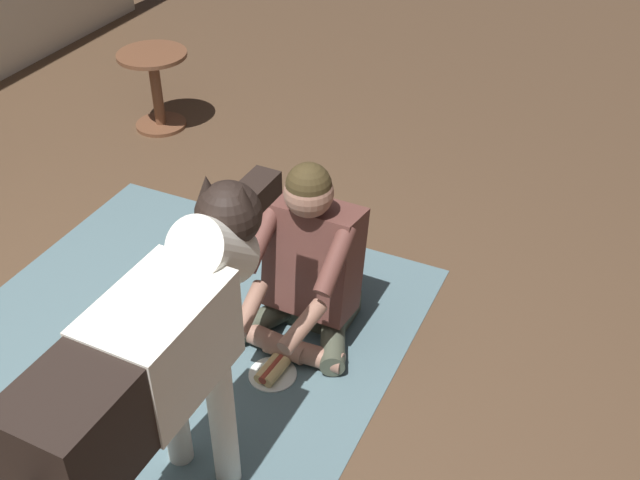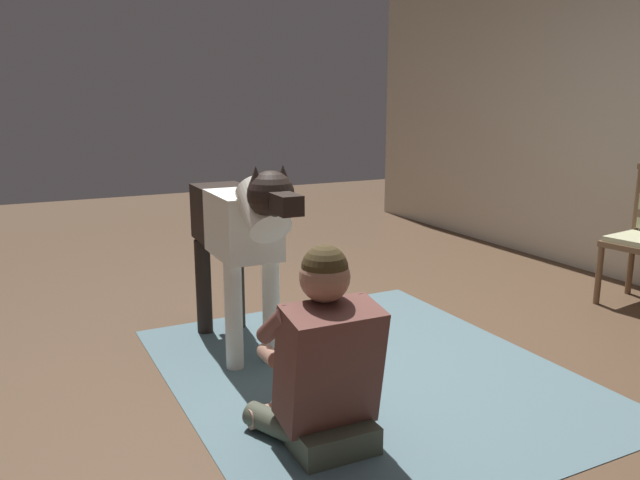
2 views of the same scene
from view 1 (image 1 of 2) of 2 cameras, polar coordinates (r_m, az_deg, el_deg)
name	(u,v)px [view 1 (image 1 of 2)]	position (r m, az deg, el deg)	size (l,w,h in m)	color
ground_plane	(135,405)	(3.37, -13.53, -11.80)	(13.40, 13.40, 0.00)	brown
area_rug	(154,362)	(3.52, -12.20, -8.82)	(2.35, 1.98, 0.01)	slate
person_sitting_on_floor	(309,266)	(3.38, -0.85, -1.95)	(0.66, 0.58, 0.87)	#4B5140
large_dog	(152,361)	(2.48, -12.30, -8.77)	(1.45, 0.33, 1.13)	white
hot_dog_on_plate	(272,371)	(3.38, -3.53, -9.67)	(0.21, 0.21, 0.06)	white
round_side_table	(156,83)	(5.22, -12.06, 11.29)	(0.45, 0.45, 0.52)	brown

